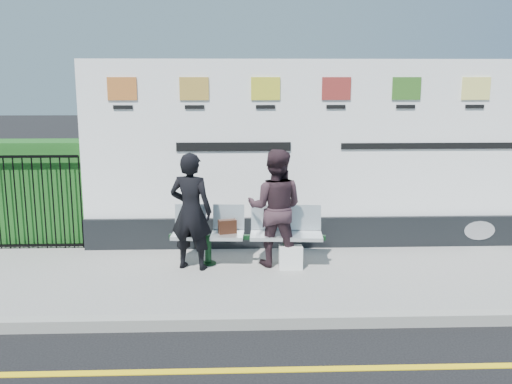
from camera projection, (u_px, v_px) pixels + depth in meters
ground at (345, 369)px, 5.64m from camera, size 80.00×80.00×0.00m
pavement at (312, 277)px, 8.08m from camera, size 14.00×3.00×0.12m
kerb at (329, 320)px, 6.61m from camera, size 14.00×0.18×0.14m
yellow_line at (345, 369)px, 5.64m from camera, size 14.00×0.10×0.01m
billboard at (333, 167)px, 9.15m from camera, size 8.00×0.30×3.00m
hedge at (26, 192)px, 9.50m from camera, size 2.35×0.70×1.70m
railing at (16, 202)px, 9.07m from camera, size 2.05×0.06×1.54m
bench at (247, 249)px, 8.40m from camera, size 2.23×0.72×0.47m
woman_left at (191, 211)px, 8.11m from camera, size 0.71×0.57×1.69m
woman_right at (275, 208)px, 8.28m from camera, size 0.95×0.81×1.72m
handbag_brown at (227, 227)px, 8.34m from camera, size 0.28×0.18×0.20m
carrier_bag_white at (291, 257)px, 8.23m from camera, size 0.34×0.20×0.34m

